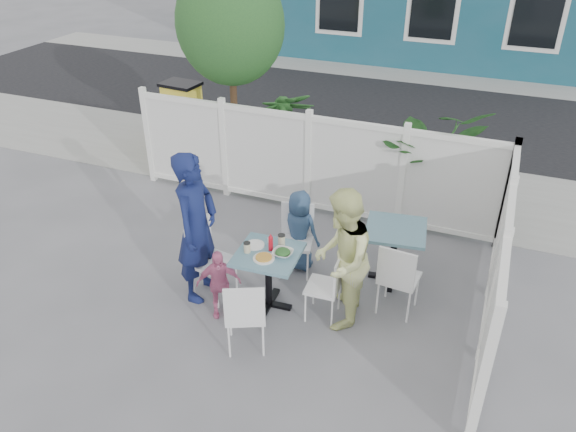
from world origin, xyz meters
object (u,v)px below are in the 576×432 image
at_px(main_table, 268,265).
at_px(chair_right, 330,282).
at_px(spare_table, 395,240).
at_px(woman, 341,260).
at_px(toddler, 219,284).
at_px(chair_left, 207,254).
at_px(chair_back, 296,234).
at_px(man, 197,227).
at_px(chair_near, 245,312).
at_px(boy, 299,230).
at_px(utility_cabinet, 183,116).

distance_m(main_table, chair_right, 0.76).
height_order(spare_table, chair_right, chair_right).
height_order(woman, toddler, woman).
bearing_deg(chair_left, toddler, 54.10).
relative_size(spare_table, chair_left, 0.83).
bearing_deg(chair_back, man, 32.09).
relative_size(chair_near, woman, 0.55).
bearing_deg(chair_left, main_table, 102.72).
xyz_separation_m(woman, boy, (-0.83, 0.85, -0.29)).
relative_size(main_table, chair_near, 0.82).
distance_m(main_table, spare_table, 1.68).
bearing_deg(boy, toddler, 76.65).
relative_size(chair_right, woman, 0.51).
xyz_separation_m(chair_back, man, (-0.93, -0.93, 0.42)).
bearing_deg(spare_table, chair_back, -169.49).
relative_size(main_table, spare_table, 0.93).
height_order(spare_table, boy, boy).
distance_m(utility_cabinet, boy, 4.76).
relative_size(spare_table, chair_near, 0.88).
distance_m(utility_cabinet, toddler, 5.37).
bearing_deg(main_table, woman, 4.50).
xyz_separation_m(chair_right, toddler, (-1.23, -0.43, -0.06)).
distance_m(chair_right, toddler, 1.31).
bearing_deg(chair_left, chair_near, 58.19).
xyz_separation_m(chair_back, woman, (0.84, -0.78, 0.31)).
distance_m(chair_back, man, 1.38).
bearing_deg(spare_table, chair_left, -151.56).
bearing_deg(man, main_table, -86.33).
height_order(utility_cabinet, chair_right, utility_cabinet).
relative_size(utility_cabinet, chair_back, 1.27).
relative_size(chair_left, chair_near, 1.07).
bearing_deg(main_table, toddler, -142.78).
distance_m(boy, toddler, 1.40).
bearing_deg(chair_back, main_table, 74.85).
relative_size(man, toddler, 2.15).
xyz_separation_m(chair_left, man, (-0.10, -0.03, 0.38)).
distance_m(utility_cabinet, woman, 5.95).
height_order(utility_cabinet, toddler, utility_cabinet).
xyz_separation_m(utility_cabinet, chair_near, (3.65, -4.85, -0.05)).
bearing_deg(boy, main_table, 96.07).
xyz_separation_m(utility_cabinet, man, (2.67, -4.10, 0.37)).
distance_m(chair_back, boy, 0.07).
relative_size(main_table, boy, 0.68).
relative_size(chair_left, chair_right, 1.15).
distance_m(man, toddler, 0.72).
height_order(chair_left, chair_near, chair_left).
relative_size(chair_back, boy, 0.84).
bearing_deg(spare_table, utility_cabinet, 148.84).
relative_size(spare_table, chair_back, 0.88).
bearing_deg(woman, spare_table, 149.81).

